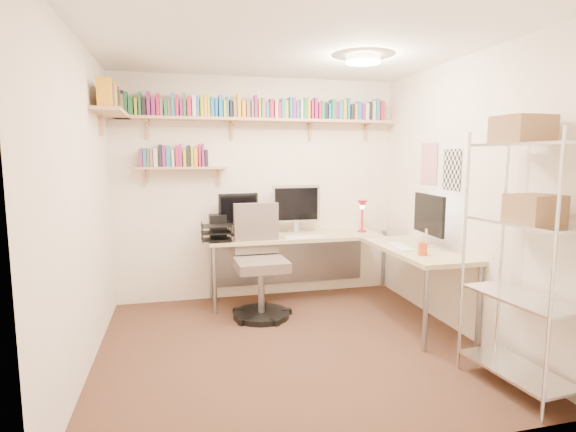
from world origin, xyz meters
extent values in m
plane|color=#3E2B1A|center=(0.00, 0.00, 0.00)|extent=(3.20, 3.20, 0.00)
cube|color=beige|center=(0.00, 1.50, 1.25)|extent=(3.20, 0.04, 2.50)
cube|color=beige|center=(-1.60, 0.00, 1.25)|extent=(0.04, 3.00, 2.50)
cube|color=beige|center=(1.60, 0.00, 1.25)|extent=(0.04, 3.00, 2.50)
cube|color=beige|center=(0.00, -1.50, 1.25)|extent=(3.20, 0.04, 2.50)
cube|color=white|center=(0.00, 0.00, 2.50)|extent=(3.20, 3.00, 0.04)
cube|color=silver|center=(1.59, 0.55, 1.55)|extent=(0.01, 0.30, 0.42)
cube|color=silver|center=(1.59, 0.15, 1.50)|extent=(0.01, 0.28, 0.38)
cylinder|color=#FFEAC6|center=(0.70, 0.20, 2.46)|extent=(0.30, 0.30, 0.06)
cube|color=tan|center=(0.00, 1.38, 2.02)|extent=(3.05, 0.25, 0.03)
cube|color=tan|center=(-1.48, 0.95, 2.02)|extent=(0.25, 1.00, 0.03)
cube|color=tan|center=(-0.85, 1.40, 1.50)|extent=(0.95, 0.20, 0.02)
cube|color=tan|center=(-1.20, 1.44, 1.95)|extent=(0.03, 0.20, 0.20)
cube|color=tan|center=(-0.30, 1.44, 1.95)|extent=(0.03, 0.20, 0.20)
cube|color=tan|center=(0.60, 1.44, 1.95)|extent=(0.03, 0.20, 0.20)
cube|color=tan|center=(1.30, 1.44, 1.95)|extent=(0.03, 0.20, 0.20)
cube|color=#27753C|center=(-1.47, 1.38, 2.13)|extent=(0.03, 0.14, 0.19)
cube|color=black|center=(-1.43, 1.38, 2.16)|extent=(0.04, 0.14, 0.25)
cube|color=#27753C|center=(-1.39, 1.38, 2.15)|extent=(0.03, 0.12, 0.24)
cube|color=#27753C|center=(-1.35, 1.38, 2.13)|extent=(0.04, 0.13, 0.19)
cube|color=#AFAC20|center=(-1.30, 1.38, 2.12)|extent=(0.03, 0.12, 0.18)
cube|color=#27753C|center=(-1.26, 1.38, 2.16)|extent=(0.02, 0.13, 0.24)
cube|color=black|center=(-1.22, 1.38, 2.12)|extent=(0.04, 0.12, 0.18)
cube|color=#822274|center=(-1.17, 1.38, 2.16)|extent=(0.03, 0.14, 0.25)
cube|color=#822274|center=(-1.12, 1.38, 2.13)|extent=(0.04, 0.14, 0.19)
cube|color=#B9183D|center=(-1.08, 1.38, 2.15)|extent=(0.03, 0.13, 0.23)
cube|color=#7A6659|center=(-1.04, 1.38, 2.12)|extent=(0.03, 0.12, 0.18)
cube|color=#27753C|center=(-1.00, 1.38, 2.12)|extent=(0.03, 0.12, 0.17)
cube|color=#7A6659|center=(-0.96, 1.38, 2.13)|extent=(0.03, 0.12, 0.19)
cube|color=teal|center=(-0.93, 1.38, 2.15)|extent=(0.03, 0.15, 0.24)
cube|color=#B9183D|center=(-0.89, 1.38, 2.15)|extent=(0.03, 0.13, 0.22)
cube|color=#822274|center=(-0.84, 1.38, 2.13)|extent=(0.03, 0.13, 0.18)
cube|color=#27753C|center=(-0.81, 1.38, 2.15)|extent=(0.03, 0.14, 0.24)
cube|color=#B9183D|center=(-0.76, 1.38, 2.14)|extent=(0.04, 0.14, 0.22)
cube|color=beige|center=(-0.71, 1.38, 2.14)|extent=(0.04, 0.14, 0.22)
cube|color=#226FB3|center=(-0.67, 1.38, 2.14)|extent=(0.03, 0.14, 0.21)
cube|color=#AFAC20|center=(-0.63, 1.38, 2.14)|extent=(0.03, 0.13, 0.22)
cube|color=orange|center=(-0.59, 1.38, 2.15)|extent=(0.03, 0.14, 0.23)
cube|color=#AFAC20|center=(-0.56, 1.38, 2.15)|extent=(0.02, 0.14, 0.23)
cube|color=#226FB3|center=(-0.52, 1.38, 2.14)|extent=(0.04, 0.12, 0.21)
cube|color=#226FB3|center=(-0.48, 1.38, 2.13)|extent=(0.02, 0.14, 0.20)
cube|color=#226FB3|center=(-0.43, 1.38, 2.15)|extent=(0.04, 0.15, 0.23)
cube|color=#AFAC20|center=(-0.39, 1.38, 2.13)|extent=(0.03, 0.15, 0.18)
cube|color=#226FB3|center=(-0.36, 1.38, 2.14)|extent=(0.02, 0.11, 0.22)
cube|color=black|center=(-0.32, 1.38, 2.13)|extent=(0.03, 0.14, 0.19)
cube|color=#7A6659|center=(-0.28, 1.38, 2.13)|extent=(0.03, 0.15, 0.18)
cube|color=orange|center=(-0.24, 1.38, 2.16)|extent=(0.04, 0.13, 0.25)
cube|color=orange|center=(-0.19, 1.38, 2.13)|extent=(0.04, 0.13, 0.18)
cube|color=#7A6659|center=(-0.14, 1.38, 2.13)|extent=(0.04, 0.12, 0.19)
cube|color=#7A6659|center=(-0.09, 1.38, 2.13)|extent=(0.02, 0.15, 0.19)
cube|color=#822274|center=(-0.05, 1.38, 2.16)|extent=(0.03, 0.11, 0.24)
cube|color=#AFAC20|center=(-0.01, 1.38, 2.14)|extent=(0.02, 0.12, 0.21)
cube|color=#7A6659|center=(0.03, 1.38, 2.14)|extent=(0.04, 0.11, 0.22)
cube|color=teal|center=(0.07, 1.38, 2.12)|extent=(0.03, 0.12, 0.18)
cube|color=#B9183D|center=(0.12, 1.38, 2.14)|extent=(0.04, 0.11, 0.21)
cube|color=beige|center=(0.17, 1.38, 2.14)|extent=(0.03, 0.14, 0.20)
cube|color=#B9183D|center=(0.21, 1.38, 2.12)|extent=(0.03, 0.13, 0.18)
cube|color=teal|center=(0.25, 1.38, 2.14)|extent=(0.03, 0.14, 0.22)
cube|color=#AFAC20|center=(0.29, 1.38, 2.13)|extent=(0.04, 0.13, 0.20)
cube|color=#226FB3|center=(0.33, 1.38, 2.15)|extent=(0.03, 0.15, 0.23)
cube|color=#822274|center=(0.37, 1.38, 2.15)|extent=(0.04, 0.14, 0.23)
cube|color=teal|center=(0.42, 1.38, 2.13)|extent=(0.03, 0.12, 0.19)
cube|color=beige|center=(0.46, 1.38, 2.14)|extent=(0.03, 0.14, 0.22)
cube|color=#27753C|center=(0.50, 1.38, 2.15)|extent=(0.04, 0.13, 0.23)
cube|color=orange|center=(0.54, 1.38, 2.15)|extent=(0.03, 0.12, 0.24)
cube|color=#B9183D|center=(0.59, 1.38, 2.14)|extent=(0.02, 0.13, 0.21)
cube|color=#822274|center=(0.63, 1.38, 2.15)|extent=(0.03, 0.12, 0.24)
cube|color=#B9183D|center=(0.67, 1.38, 2.13)|extent=(0.03, 0.14, 0.19)
cube|color=#27753C|center=(0.71, 1.38, 2.14)|extent=(0.03, 0.12, 0.21)
cube|color=black|center=(0.75, 1.38, 2.13)|extent=(0.03, 0.11, 0.19)
cube|color=#226FB3|center=(0.79, 1.38, 2.12)|extent=(0.03, 0.12, 0.17)
cube|color=#27753C|center=(0.83, 1.38, 2.15)|extent=(0.04, 0.14, 0.23)
cube|color=#822274|center=(0.88, 1.38, 2.14)|extent=(0.03, 0.12, 0.21)
cube|color=teal|center=(0.91, 1.38, 2.14)|extent=(0.04, 0.15, 0.20)
cube|color=#AFAC20|center=(0.97, 1.38, 2.15)|extent=(0.04, 0.12, 0.23)
cube|color=#226FB3|center=(1.01, 1.38, 2.16)|extent=(0.03, 0.13, 0.25)
cube|color=black|center=(1.06, 1.38, 2.12)|extent=(0.04, 0.15, 0.17)
cube|color=orange|center=(1.10, 1.38, 2.13)|extent=(0.03, 0.14, 0.19)
cube|color=#226FB3|center=(1.15, 1.38, 2.14)|extent=(0.04, 0.11, 0.21)
cube|color=#822274|center=(1.19, 1.38, 2.13)|extent=(0.03, 0.13, 0.19)
cube|color=beige|center=(1.24, 1.38, 2.13)|extent=(0.04, 0.13, 0.19)
cube|color=black|center=(1.28, 1.38, 2.14)|extent=(0.03, 0.11, 0.21)
cube|color=beige|center=(1.33, 1.38, 2.15)|extent=(0.03, 0.12, 0.22)
cube|color=teal|center=(1.37, 1.38, 2.16)|extent=(0.04, 0.13, 0.25)
cube|color=#B9183D|center=(1.43, 1.38, 2.15)|extent=(0.04, 0.15, 0.23)
cube|color=orange|center=(-1.48, 0.52, 2.16)|extent=(0.12, 0.04, 0.24)
cube|color=#822274|center=(-1.48, 0.57, 2.13)|extent=(0.13, 0.04, 0.20)
cube|color=#822274|center=(-1.48, 0.61, 2.14)|extent=(0.12, 0.04, 0.21)
cube|color=#27753C|center=(-1.48, 0.66, 2.13)|extent=(0.12, 0.04, 0.19)
cube|color=#AFAC20|center=(-1.48, 0.70, 2.16)|extent=(0.14, 0.03, 0.24)
cube|color=orange|center=(-1.48, 0.74, 2.15)|extent=(0.14, 0.03, 0.24)
cube|color=orange|center=(-1.48, 0.78, 2.14)|extent=(0.13, 0.03, 0.22)
cube|color=orange|center=(-1.48, 0.81, 2.14)|extent=(0.12, 0.02, 0.22)
cube|color=#7A6659|center=(-1.48, 0.86, 2.14)|extent=(0.11, 0.03, 0.22)
cube|color=#AFAC20|center=(-1.48, 0.89, 2.14)|extent=(0.12, 0.02, 0.22)
cube|color=black|center=(-1.48, 0.92, 2.13)|extent=(0.13, 0.03, 0.20)
cube|color=#27753C|center=(-1.48, 0.97, 2.13)|extent=(0.15, 0.04, 0.18)
cube|color=#822274|center=(-1.48, 1.01, 2.13)|extent=(0.11, 0.03, 0.20)
cube|color=#822274|center=(-1.48, 1.05, 2.16)|extent=(0.12, 0.04, 0.24)
cube|color=#226FB3|center=(-1.48, 1.10, 2.15)|extent=(0.11, 0.04, 0.23)
cube|color=#B9183D|center=(-1.48, 1.15, 2.13)|extent=(0.12, 0.03, 0.20)
cube|color=#AFAC20|center=(-1.48, 1.19, 2.13)|extent=(0.14, 0.03, 0.19)
cube|color=#822274|center=(-1.48, 1.24, 2.14)|extent=(0.14, 0.04, 0.20)
cube|color=orange|center=(-1.48, 1.27, 2.13)|extent=(0.14, 0.02, 0.18)
cube|color=teal|center=(-1.48, 1.32, 2.13)|extent=(0.11, 0.04, 0.19)
cube|color=orange|center=(-1.48, 1.36, 2.13)|extent=(0.13, 0.02, 0.19)
cube|color=#822274|center=(-1.27, 1.40, 1.61)|extent=(0.03, 0.15, 0.19)
cube|color=teal|center=(-1.23, 1.40, 1.61)|extent=(0.04, 0.11, 0.19)
cube|color=#7A6659|center=(-1.19, 1.40, 1.61)|extent=(0.02, 0.12, 0.19)
cube|color=#7A6659|center=(-1.16, 1.40, 1.61)|extent=(0.03, 0.14, 0.19)
cube|color=beige|center=(-1.12, 1.40, 1.61)|extent=(0.04, 0.12, 0.19)
cube|color=black|center=(-1.07, 1.40, 1.63)|extent=(0.03, 0.15, 0.23)
cube|color=#822274|center=(-1.04, 1.40, 1.63)|extent=(0.03, 0.13, 0.23)
cube|color=teal|center=(-0.99, 1.40, 1.62)|extent=(0.04, 0.13, 0.22)
cube|color=beige|center=(-0.95, 1.40, 1.60)|extent=(0.03, 0.11, 0.18)
cube|color=#B9183D|center=(-0.90, 1.40, 1.63)|extent=(0.03, 0.12, 0.23)
cube|color=#822274|center=(-0.87, 1.40, 1.63)|extent=(0.03, 0.12, 0.24)
cube|color=#AFAC20|center=(-0.82, 1.40, 1.60)|extent=(0.03, 0.14, 0.18)
cube|color=black|center=(-0.78, 1.40, 1.63)|extent=(0.04, 0.12, 0.23)
cube|color=#AFAC20|center=(-0.74, 1.40, 1.62)|extent=(0.03, 0.14, 0.22)
cube|color=orange|center=(-0.71, 1.40, 1.61)|extent=(0.03, 0.15, 0.20)
cube|color=#B9183D|center=(-0.67, 1.40, 1.63)|extent=(0.02, 0.14, 0.24)
cube|color=#822274|center=(-0.63, 1.40, 1.63)|extent=(0.03, 0.14, 0.24)
cube|color=black|center=(-0.59, 1.40, 1.60)|extent=(0.03, 0.13, 0.18)
cube|color=beige|center=(0.35, 1.22, 0.73)|extent=(1.93, 0.61, 0.04)
cube|color=beige|center=(1.31, 0.24, 0.73)|extent=(0.61, 1.32, 0.04)
cylinder|color=gray|center=(-0.56, 0.97, 0.36)|extent=(0.04, 0.04, 0.71)
cylinder|color=gray|center=(-0.56, 1.47, 0.36)|extent=(0.04, 0.04, 0.71)
cylinder|color=gray|center=(1.57, 1.47, 0.36)|extent=(0.04, 0.04, 0.71)
cylinder|color=gray|center=(1.06, -0.37, 0.36)|extent=(0.04, 0.04, 0.71)
cylinder|color=gray|center=(1.57, -0.37, 0.36)|extent=(0.04, 0.04, 0.71)
cube|color=gray|center=(0.35, 1.48, 0.41)|extent=(1.83, 0.02, 0.56)
cube|color=silver|center=(0.40, 1.34, 1.09)|extent=(0.56, 0.03, 0.43)
cube|color=black|center=(0.40, 1.32, 1.09)|extent=(0.50, 0.00, 0.37)
cube|color=black|center=(-0.26, 1.34, 1.05)|extent=(0.45, 0.03, 0.34)
cube|color=black|center=(1.46, 0.29, 1.07)|extent=(0.03, 0.59, 0.39)
cube|color=silver|center=(1.44, 0.29, 1.07)|extent=(0.00, 0.53, 0.33)
cube|color=white|center=(0.40, 1.04, 0.76)|extent=(0.43, 0.13, 0.02)
cube|color=white|center=(1.16, 0.29, 0.76)|extent=(0.13, 0.41, 0.02)
cylinder|color=red|center=(1.16, 1.22, 0.76)|extent=(0.10, 0.10, 0.02)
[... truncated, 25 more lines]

